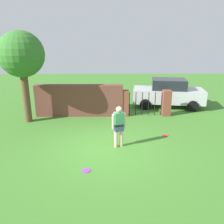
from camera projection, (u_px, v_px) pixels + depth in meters
ground_plane at (106, 148)px, 8.80m from camera, size 40.00×40.00×0.00m
brick_wall at (79, 100)px, 12.34m from camera, size 4.67×0.50×1.70m
tree at (21, 56)px, 10.71m from camera, size 2.16×2.16×4.41m
person at (119, 125)px, 8.69m from camera, size 0.52×0.32×1.62m
fence_gate at (145, 103)px, 12.41m from camera, size 2.72×0.44×1.40m
car at (168, 93)px, 14.02m from camera, size 4.40×2.38×1.72m
frisbee_purple at (86, 171)px, 7.28m from camera, size 0.27×0.27×0.02m
frisbee_red at (165, 135)px, 9.97m from camera, size 0.27×0.27×0.02m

